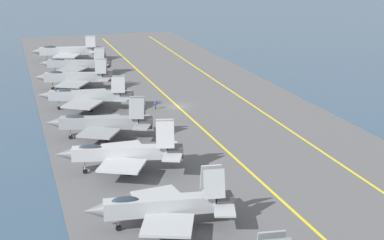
# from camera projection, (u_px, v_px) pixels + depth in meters

# --- Properties ---
(ground_plane) EXTENTS (2000.00, 2000.00, 0.00)m
(ground_plane) POSITION_uv_depth(u_px,v_px,m) (178.00, 109.00, 104.53)
(ground_plane) COLOR #334C66
(carrier_deck) EXTENTS (181.99, 47.49, 0.40)m
(carrier_deck) POSITION_uv_depth(u_px,v_px,m) (178.00, 107.00, 104.47)
(carrier_deck) COLOR #565659
(carrier_deck) RESTS_ON ground
(deck_stripe_foul_line) EXTENTS (163.76, 3.53, 0.01)m
(deck_stripe_foul_line) POSITION_uv_depth(u_px,v_px,m) (246.00, 101.00, 108.18)
(deck_stripe_foul_line) COLOR yellow
(deck_stripe_foul_line) RESTS_ON carrier_deck
(deck_stripe_centerline) EXTENTS (163.79, 0.36, 0.01)m
(deck_stripe_centerline) POSITION_uv_depth(u_px,v_px,m) (178.00, 106.00, 104.41)
(deck_stripe_centerline) COLOR yellow
(deck_stripe_centerline) RESTS_ON carrier_deck
(parked_jet_second) EXTENTS (12.31, 15.25, 6.21)m
(parked_jet_second) POSITION_uv_depth(u_px,v_px,m) (163.00, 205.00, 59.22)
(parked_jet_second) COLOR #9EA3A8
(parked_jet_second) RESTS_ON carrier_deck
(parked_jet_third) EXTENTS (11.79, 15.95, 6.79)m
(parked_jet_third) POSITION_uv_depth(u_px,v_px,m) (123.00, 153.00, 73.47)
(parked_jet_third) COLOR #A8AAAF
(parked_jet_third) RESTS_ON carrier_deck
(parked_jet_fourth) EXTENTS (11.86, 15.77, 6.38)m
(parked_jet_fourth) POSITION_uv_depth(u_px,v_px,m) (102.00, 123.00, 86.27)
(parked_jet_fourth) COLOR gray
(parked_jet_fourth) RESTS_ON carrier_deck
(parked_jet_fifth) EXTENTS (13.83, 16.72, 6.04)m
(parked_jet_fifth) POSITION_uv_depth(u_px,v_px,m) (87.00, 96.00, 101.44)
(parked_jet_fifth) COLOR gray
(parked_jet_fifth) RESTS_ON carrier_deck
(parked_jet_sixth) EXTENTS (13.40, 15.47, 6.16)m
(parked_jet_sixth) POSITION_uv_depth(u_px,v_px,m) (75.00, 77.00, 115.60)
(parked_jet_sixth) COLOR gray
(parked_jet_sixth) RESTS_ON carrier_deck
(parked_jet_seventh) EXTENTS (12.79, 16.12, 5.97)m
(parked_jet_seventh) POSITION_uv_depth(u_px,v_px,m) (76.00, 64.00, 129.34)
(parked_jet_seventh) COLOR gray
(parked_jet_seventh) RESTS_ON carrier_deck
(parked_jet_eighth) EXTENTS (13.31, 16.93, 6.12)m
(parked_jet_eighth) POSITION_uv_depth(u_px,v_px,m) (67.00, 51.00, 143.71)
(parked_jet_eighth) COLOR #9EA3A8
(parked_jet_eighth) RESTS_ON carrier_deck
(crew_green_vest) EXTENTS (0.36, 0.44, 1.78)m
(crew_green_vest) POSITION_uv_depth(u_px,v_px,m) (123.00, 78.00, 121.73)
(crew_green_vest) COLOR #4C473D
(crew_green_vest) RESTS_ON carrier_deck
(crew_blue_vest) EXTENTS (0.46, 0.44, 1.78)m
(crew_blue_vest) POSITION_uv_depth(u_px,v_px,m) (155.00, 104.00, 102.35)
(crew_blue_vest) COLOR #383328
(crew_blue_vest) RESTS_ON carrier_deck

